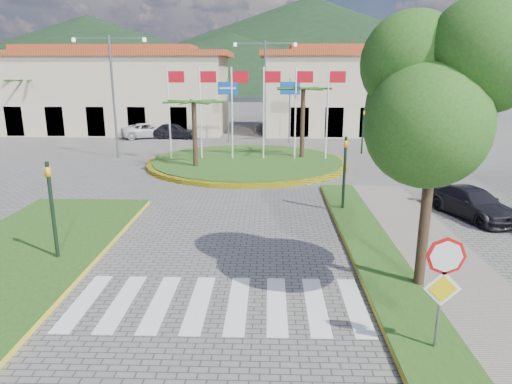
{
  "coord_description": "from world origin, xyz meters",
  "views": [
    {
      "loc": [
        1.38,
        -6.54,
        5.82
      ],
      "look_at": [
        0.95,
        8.0,
        1.92
      ],
      "focal_mm": 32.0,
      "sensor_mm": 36.0,
      "label": 1
    }
  ],
  "objects_px": {
    "roundabout_island": "(248,161)",
    "stop_sign": "(443,277)",
    "car_side_right": "(473,203)",
    "car_dark_b": "(276,128)",
    "deciduous_tree": "(437,97)",
    "white_van": "(149,131)",
    "car_dark_a": "(174,131)"
  },
  "relations": [
    {
      "from": "roundabout_island",
      "to": "stop_sign",
      "type": "distance_m",
      "value": 20.69
    },
    {
      "from": "stop_sign",
      "to": "car_side_right",
      "type": "distance_m",
      "value": 10.7
    },
    {
      "from": "car_dark_b",
      "to": "car_side_right",
      "type": "bearing_deg",
      "value": -143.29
    },
    {
      "from": "stop_sign",
      "to": "deciduous_tree",
      "type": "height_order",
      "value": "deciduous_tree"
    },
    {
      "from": "deciduous_tree",
      "to": "white_van",
      "type": "bearing_deg",
      "value": 117.53
    },
    {
      "from": "stop_sign",
      "to": "car_side_right",
      "type": "bearing_deg",
      "value": 63.37
    },
    {
      "from": "deciduous_tree",
      "to": "stop_sign",
      "type": "bearing_deg",
      "value": -101.18
    },
    {
      "from": "car_dark_b",
      "to": "stop_sign",
      "type": "bearing_deg",
      "value": -155.85
    },
    {
      "from": "stop_sign",
      "to": "deciduous_tree",
      "type": "relative_size",
      "value": 0.39
    },
    {
      "from": "roundabout_island",
      "to": "car_dark_a",
      "type": "xyz_separation_m",
      "value": [
        -6.99,
        11.15,
        0.5
      ]
    },
    {
      "from": "roundabout_island",
      "to": "car_side_right",
      "type": "relative_size",
      "value": 3.1
    },
    {
      "from": "deciduous_tree",
      "to": "car_side_right",
      "type": "height_order",
      "value": "deciduous_tree"
    },
    {
      "from": "car_dark_a",
      "to": "car_dark_b",
      "type": "distance_m",
      "value": 9.38
    },
    {
      "from": "roundabout_island",
      "to": "car_dark_b",
      "type": "relative_size",
      "value": 3.52
    },
    {
      "from": "car_dark_a",
      "to": "car_side_right",
      "type": "bearing_deg",
      "value": -137.19
    },
    {
      "from": "stop_sign",
      "to": "deciduous_tree",
      "type": "bearing_deg",
      "value": 78.82
    },
    {
      "from": "stop_sign",
      "to": "deciduous_tree",
      "type": "xyz_separation_m",
      "value": [
        0.6,
        3.04,
        3.38
      ]
    },
    {
      "from": "car_dark_a",
      "to": "car_dark_b",
      "type": "height_order",
      "value": "car_dark_a"
    },
    {
      "from": "roundabout_island",
      "to": "white_van",
      "type": "xyz_separation_m",
      "value": [
        -9.31,
        11.41,
        0.48
      ]
    },
    {
      "from": "car_dark_b",
      "to": "car_dark_a",
      "type": "bearing_deg",
      "value": 125.99
    },
    {
      "from": "white_van",
      "to": "car_dark_a",
      "type": "height_order",
      "value": "car_dark_a"
    },
    {
      "from": "roundabout_island",
      "to": "deciduous_tree",
      "type": "bearing_deg",
      "value": -72.09
    },
    {
      "from": "roundabout_island",
      "to": "car_dark_b",
      "type": "distance_m",
      "value": 14.0
    },
    {
      "from": "deciduous_tree",
      "to": "white_van",
      "type": "xyz_separation_m",
      "value": [
        -14.81,
        28.41,
        -4.53
      ]
    },
    {
      "from": "roundabout_island",
      "to": "white_van",
      "type": "distance_m",
      "value": 14.74
    },
    {
      "from": "roundabout_island",
      "to": "car_dark_a",
      "type": "distance_m",
      "value": 13.17
    },
    {
      "from": "deciduous_tree",
      "to": "car_dark_a",
      "type": "height_order",
      "value": "deciduous_tree"
    },
    {
      "from": "stop_sign",
      "to": "car_side_right",
      "type": "xyz_separation_m",
      "value": [
        4.77,
        9.51,
        -1.2
      ]
    },
    {
      "from": "stop_sign",
      "to": "car_dark_a",
      "type": "bearing_deg",
      "value": 110.86
    },
    {
      "from": "white_van",
      "to": "deciduous_tree",
      "type": "bearing_deg",
      "value": -177.03
    },
    {
      "from": "roundabout_island",
      "to": "car_side_right",
      "type": "height_order",
      "value": "roundabout_island"
    },
    {
      "from": "deciduous_tree",
      "to": "car_dark_a",
      "type": "relative_size",
      "value": 1.71
    }
  ]
}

